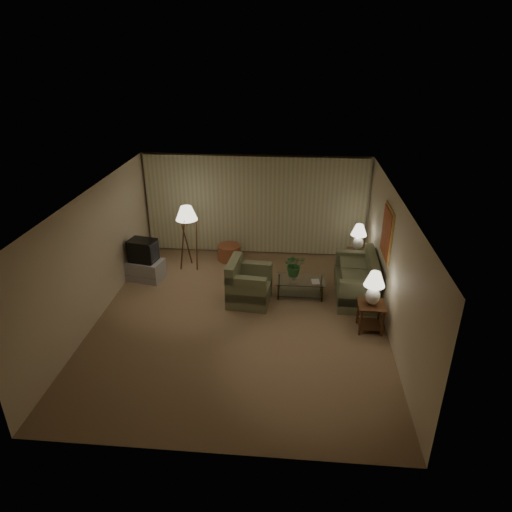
{
  "coord_description": "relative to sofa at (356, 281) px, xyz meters",
  "views": [
    {
      "loc": [
        1.04,
        -8.1,
        5.33
      ],
      "look_at": [
        0.27,
        0.6,
        1.2
      ],
      "focal_mm": 32.0,
      "sensor_mm": 36.0,
      "label": 1
    }
  ],
  "objects": [
    {
      "name": "coffee_table",
      "position": [
        -1.25,
        -0.1,
        -0.11
      ],
      "size": [
        1.13,
        0.61,
        0.41
      ],
      "color": "silver",
      "rests_on": "ground"
    },
    {
      "name": "ottoman",
      "position": [
        -3.15,
        1.65,
        -0.18
      ],
      "size": [
        0.76,
        0.76,
        0.41
      ],
      "primitive_type": "cylinder",
      "rotation": [
        0.0,
        0.0,
        0.28
      ],
      "color": "#A45F37",
      "rests_on": "ground"
    },
    {
      "name": "book",
      "position": [
        -1.0,
        -0.2,
        0.04
      ],
      "size": [
        0.2,
        0.26,
        0.02
      ],
      "primitive_type": "imported",
      "rotation": [
        0.0,
        0.0,
        0.1
      ],
      "color": "olive",
      "rests_on": "coffee_table"
    },
    {
      "name": "sofa",
      "position": [
        0.0,
        0.0,
        0.0
      ],
      "size": [
        1.77,
        0.95,
        0.77
      ],
      "rotation": [
        0.0,
        0.0,
        -1.6
      ],
      "color": "#737754",
      "rests_on": "ground"
    },
    {
      "name": "ground",
      "position": [
        -2.5,
        -1.19,
        -0.38
      ],
      "size": [
        7.0,
        7.0,
        0.0
      ],
      "primitive_type": "plane",
      "color": "#88674B",
      "rests_on": "ground"
    },
    {
      "name": "flowers",
      "position": [
        -1.4,
        -0.1,
        0.44
      ],
      "size": [
        0.55,
        0.5,
        0.53
      ],
      "primitive_type": "imported",
      "rotation": [
        0.0,
        0.0,
        0.2
      ],
      "color": "#317033",
      "rests_on": "vase"
    },
    {
      "name": "vase",
      "position": [
        -1.4,
        -0.1,
        0.11
      ],
      "size": [
        0.18,
        0.18,
        0.15
      ],
      "primitive_type": "imported",
      "rotation": [
        0.0,
        0.0,
        0.39
      ],
      "color": "white",
      "rests_on": "coffee_table"
    },
    {
      "name": "armchair",
      "position": [
        -2.39,
        -0.47,
        0.01
      ],
      "size": [
        1.11,
        1.07,
        0.79
      ],
      "rotation": [
        0.0,
        0.0,
        1.47
      ],
      "color": "#737754",
      "rests_on": "ground"
    },
    {
      "name": "room_shell",
      "position": [
        -2.48,
        0.31,
        1.37
      ],
      "size": [
        6.04,
        7.02,
        2.72
      ],
      "color": "beige",
      "rests_on": "ground"
    },
    {
      "name": "crt_tv",
      "position": [
        -5.05,
        0.38,
        0.39
      ],
      "size": [
        0.8,
        0.69,
        0.54
      ],
      "primitive_type": "cube",
      "rotation": [
        0.0,
        0.0,
        -0.2
      ],
      "color": "black",
      "rests_on": "tv_cabinet"
    },
    {
      "name": "table_lamp_far",
      "position": [
        0.15,
        1.25,
        0.62
      ],
      "size": [
        0.39,
        0.39,
        0.68
      ],
      "color": "white",
      "rests_on": "side_table_far"
    },
    {
      "name": "side_table_far",
      "position": [
        0.15,
        1.25,
        0.01
      ],
      "size": [
        0.46,
        0.39,
        0.6
      ],
      "color": "#3A200F",
      "rests_on": "ground"
    },
    {
      "name": "side_table_near",
      "position": [
        0.15,
        -1.35,
        0.03
      ],
      "size": [
        0.53,
        0.53,
        0.6
      ],
      "color": "#3A200F",
      "rests_on": "ground"
    },
    {
      "name": "table_lamp_near",
      "position": [
        0.15,
        -1.35,
        0.64
      ],
      "size": [
        0.41,
        0.41,
        0.71
      ],
      "color": "white",
      "rests_on": "side_table_near"
    },
    {
      "name": "tv_cabinet",
      "position": [
        -5.05,
        0.38,
        -0.13
      ],
      "size": [
        1.09,
        0.89,
        0.5
      ],
      "primitive_type": "cube",
      "rotation": [
        0.0,
        0.0,
        -0.2
      ],
      "color": "#A2A1A4",
      "rests_on": "ground"
    },
    {
      "name": "floor_lamp",
      "position": [
        -4.1,
        1.09,
        0.49
      ],
      "size": [
        0.54,
        0.54,
        1.67
      ],
      "color": "#3A200F",
      "rests_on": "ground"
    }
  ]
}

